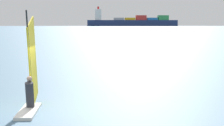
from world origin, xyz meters
TOP-DOWN VIEW (x-y plane):
  - ground_plane at (0.00, 0.00)m, footprint 4000.00×4000.00m
  - windsurfer at (0.24, 0.01)m, footprint 0.96×3.93m
  - cargo_ship at (186.01, 852.47)m, footprint 197.22×51.15m

SIDE VIEW (x-z plane):
  - ground_plane at x=0.00m, z-range 0.00..0.00m
  - windsurfer at x=0.24m, z-range -1.00..3.04m
  - cargo_ship at x=186.01m, z-range -11.06..31.24m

